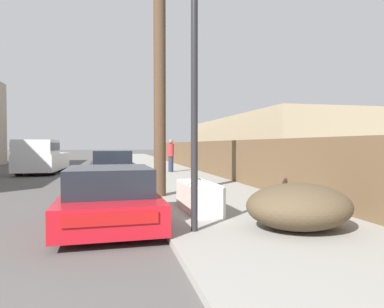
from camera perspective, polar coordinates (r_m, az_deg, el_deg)
The scene contains 11 objects.
sidewalk_curb at distance 25.27m, azimuth -6.24°, elevation -2.02°, with size 4.20×63.00×0.12m, color gray.
discarded_fridge at distance 7.90m, azimuth 1.11°, elevation -7.12°, with size 0.70×1.84×0.68m.
parked_sports_car_red at distance 7.36m, azimuth -13.63°, elevation -7.05°, with size 1.96×4.13×1.19m.
car_parked_mid at distance 15.90m, azimuth -13.24°, elevation -2.06°, with size 2.04×4.44×1.38m.
pickup_truck at distance 21.06m, azimuth -23.85°, elevation -0.46°, with size 2.25×5.32×1.90m.
utility_pole at distance 10.52m, azimuth -5.42°, elevation 15.78°, with size 1.80×0.36×8.05m.
street_lamp at distance 6.07m, azimuth 0.39°, elevation 10.98°, with size 0.26×0.26×4.29m.
brush_pile at distance 6.50m, azimuth 17.35°, elevation -8.32°, with size 1.91×1.66×0.83m.
wooden_fence at distance 18.69m, azimuth 2.28°, elevation -0.48°, with size 0.08×33.33×1.70m, color brown.
building_right_house at distance 25.19m, azimuth 11.72°, elevation 1.82°, with size 6.00×17.21×3.53m, color tan.
pedestrian at distance 19.08m, azimuth -3.55°, elevation -0.16°, with size 0.34×0.34×1.82m.
Camera 1 is at (2.31, -1.54, 1.64)m, focal length 32.00 mm.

